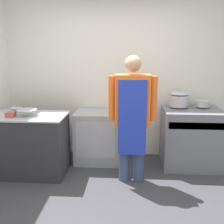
# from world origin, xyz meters

# --- Properties ---
(ground_plane) EXTENTS (14.00, 14.00, 0.00)m
(ground_plane) POSITION_xyz_m (0.00, 0.00, 0.00)
(ground_plane) COLOR #38383D
(wall_back) EXTENTS (8.00, 0.05, 2.70)m
(wall_back) POSITION_xyz_m (0.00, 1.79, 1.35)
(wall_back) COLOR silver
(wall_back) RESTS_ON ground_plane
(prep_counter) EXTENTS (1.06, 0.65, 0.87)m
(prep_counter) POSITION_xyz_m (-1.12, 0.97, 0.43)
(prep_counter) COLOR #2D2D33
(prep_counter) RESTS_ON ground_plane
(stove) EXTENTS (0.85, 0.67, 0.91)m
(stove) POSITION_xyz_m (1.23, 1.38, 0.45)
(stove) COLOR slate
(stove) RESTS_ON ground_plane
(fridge_unit) EXTENTS (0.69, 0.57, 0.81)m
(fridge_unit) POSITION_xyz_m (-0.21, 1.46, 0.41)
(fridge_unit) COLOR #93999E
(fridge_unit) RESTS_ON ground_plane
(person_cook) EXTENTS (0.63, 0.24, 1.69)m
(person_cook) POSITION_xyz_m (0.32, 0.83, 0.96)
(person_cook) COLOR #38476B
(person_cook) RESTS_ON ground_plane
(mixing_bowl) EXTENTS (0.27, 0.27, 0.09)m
(mixing_bowl) POSITION_xyz_m (-1.11, 0.92, 0.91)
(mixing_bowl) COLOR #B2B5BC
(mixing_bowl) RESTS_ON prep_counter
(small_bowl) EXTENTS (0.18, 0.18, 0.06)m
(small_bowl) POSITION_xyz_m (-1.37, 1.14, 0.90)
(small_bowl) COLOR #B2B5BC
(small_bowl) RESTS_ON prep_counter
(plastic_tub) EXTENTS (0.11, 0.11, 0.07)m
(plastic_tub) POSITION_xyz_m (-1.31, 0.84, 0.90)
(plastic_tub) COLOR #B24C3F
(plastic_tub) RESTS_ON prep_counter
(stock_pot) EXTENTS (0.29, 0.29, 0.22)m
(stock_pot) POSITION_xyz_m (1.03, 1.50, 1.02)
(stock_pot) COLOR #B2B5BC
(stock_pot) RESTS_ON stove
(sauce_pot) EXTENTS (0.21, 0.21, 0.09)m
(sauce_pot) POSITION_xyz_m (1.40, 1.50, 0.96)
(sauce_pot) COLOR #B2B5BC
(sauce_pot) RESTS_ON stove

